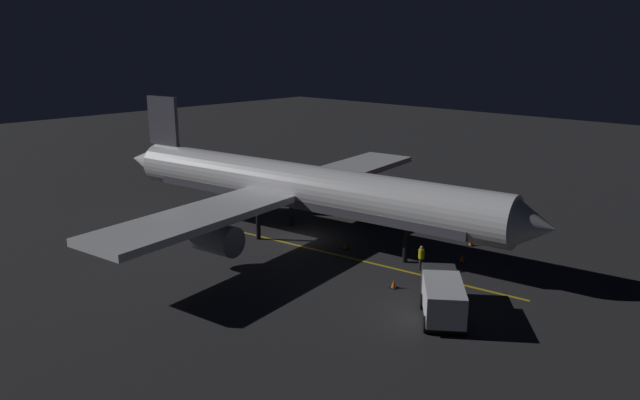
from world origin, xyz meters
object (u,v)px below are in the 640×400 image
object	(u,v)px
traffic_cone_near_right	(394,284)
traffic_cone_under_wing	(462,259)
ground_crew_worker	(421,258)
traffic_cone_near_left	(345,245)
traffic_cone_far	(471,242)
airliner	(295,188)
baggage_truck	(442,297)
catering_truck	(392,206)

from	to	relation	value
traffic_cone_near_right	traffic_cone_under_wing	size ratio (longest dim) A/B	1.00
ground_crew_worker	traffic_cone_near_left	xyz separation A→B (m)	(0.22, -6.61, -0.64)
traffic_cone_under_wing	ground_crew_worker	bearing A→B (deg)	-20.90
traffic_cone_under_wing	traffic_cone_far	bearing A→B (deg)	-159.94
traffic_cone_near_left	traffic_cone_under_wing	distance (m)	8.61
airliner	baggage_truck	size ratio (longest dim) A/B	6.58
ground_crew_worker	traffic_cone_near_left	world-z (taller)	ground_crew_worker
traffic_cone_near_left	baggage_truck	bearing A→B (deg)	66.87
airliner	traffic_cone_far	distance (m)	14.17
airliner	baggage_truck	world-z (taller)	airliner
ground_crew_worker	traffic_cone_under_wing	bearing A→B (deg)	159.10
traffic_cone_under_wing	traffic_cone_far	xyz separation A→B (m)	(-3.60, -1.32, 0.00)
traffic_cone_far	traffic_cone_near_right	bearing A→B (deg)	2.86
traffic_cone_near_left	traffic_cone_under_wing	size ratio (longest dim) A/B	1.00
catering_truck	ground_crew_worker	distance (m)	11.86
airliner	traffic_cone_near_right	bearing A→B (deg)	76.10
airliner	traffic_cone_under_wing	distance (m)	13.78
baggage_truck	ground_crew_worker	distance (m)	6.99
baggage_truck	traffic_cone_near_left	size ratio (longest dim) A/B	10.90
baggage_truck	ground_crew_worker	bearing A→B (deg)	-136.76
traffic_cone_near_right	traffic_cone_under_wing	xyz separation A→B (m)	(-7.02, 0.78, 0.00)
traffic_cone_near_left	traffic_cone_under_wing	xyz separation A→B (m)	(-3.50, 7.86, 0.00)
traffic_cone_near_left	traffic_cone_far	size ratio (longest dim) A/B	1.00
airliner	traffic_cone_near_left	world-z (taller)	airliner
ground_crew_worker	traffic_cone_under_wing	xyz separation A→B (m)	(-3.28, 1.25, -0.64)
airliner	catering_truck	size ratio (longest dim) A/B	7.02
ground_crew_worker	airliner	bearing A→B (deg)	-85.88
baggage_truck	traffic_cone_near_right	world-z (taller)	baggage_truck
airliner	traffic_cone_far	world-z (taller)	airliner
baggage_truck	airliner	bearing A→B (deg)	-104.83
airliner	catering_truck	bearing A→B (deg)	162.79
airliner	catering_truck	xyz separation A→B (m)	(-9.03, 2.80, -2.77)
baggage_truck	catering_truck	distance (m)	18.84
traffic_cone_near_right	traffic_cone_far	world-z (taller)	same
traffic_cone_under_wing	traffic_cone_far	size ratio (longest dim) A/B	1.00
traffic_cone_near_right	traffic_cone_far	bearing A→B (deg)	-177.14
baggage_truck	catering_truck	xyz separation A→B (m)	(-13.31, -13.33, 0.10)
traffic_cone_under_wing	catering_truck	bearing A→B (deg)	-116.73
catering_truck	traffic_cone_near_right	bearing A→B (deg)	37.01
ground_crew_worker	traffic_cone_under_wing	world-z (taller)	ground_crew_worker
traffic_cone_near_right	baggage_truck	bearing A→B (deg)	72.64
ground_crew_worker	catering_truck	bearing A→B (deg)	-133.88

